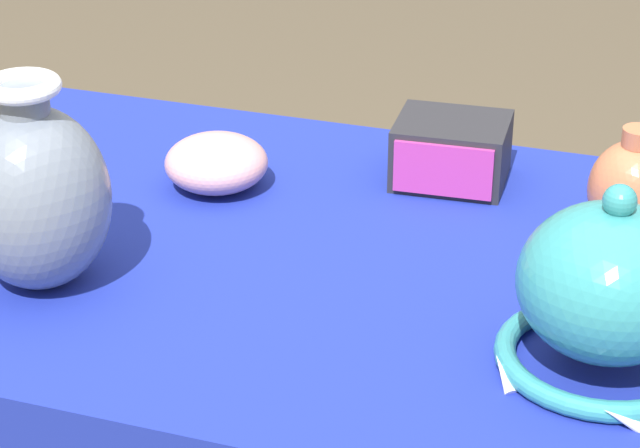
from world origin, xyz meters
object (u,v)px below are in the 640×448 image
(vase_dome_bell, at_px, (608,294))
(mosaic_tile_box, at_px, (451,151))
(vase_tall_bulbous, at_px, (34,194))
(bowl_shallow_rose, at_px, (216,163))
(jar_round_terracotta, at_px, (633,188))

(vase_dome_bell, distance_m, mosaic_tile_box, 0.45)
(vase_tall_bulbous, relative_size, mosaic_tile_box, 1.61)
(bowl_shallow_rose, bearing_deg, mosaic_tile_box, 22.65)
(mosaic_tile_box, distance_m, bowl_shallow_rose, 0.30)
(vase_dome_bell, distance_m, bowl_shallow_rose, 0.58)
(jar_round_terracotta, xyz_separation_m, bowl_shallow_rose, (-0.52, -0.03, -0.03))
(jar_round_terracotta, bearing_deg, bowl_shallow_rose, -176.29)
(vase_dome_bell, height_order, bowl_shallow_rose, vase_dome_bell)
(vase_dome_bell, relative_size, bowl_shallow_rose, 1.70)
(vase_dome_bell, bearing_deg, mosaic_tile_box, 122.73)
(vase_tall_bulbous, height_order, mosaic_tile_box, vase_tall_bulbous)
(vase_tall_bulbous, distance_m, vase_dome_bell, 0.61)
(vase_dome_bell, distance_m, jar_round_terracotta, 0.29)
(mosaic_tile_box, xyz_separation_m, jar_round_terracotta, (0.24, -0.08, 0.02))
(mosaic_tile_box, bearing_deg, jar_round_terracotta, -23.02)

